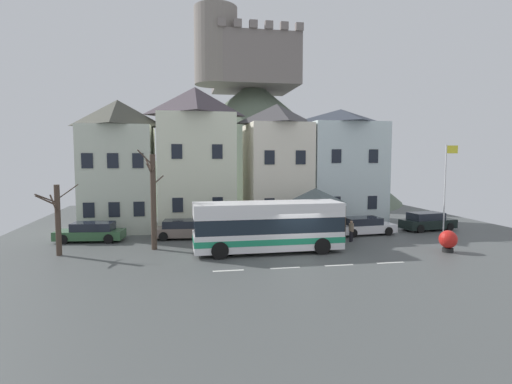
{
  "coord_description": "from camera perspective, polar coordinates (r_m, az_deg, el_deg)",
  "views": [
    {
      "loc": [
        -6.81,
        -22.49,
        5.8
      ],
      "look_at": [
        -1.83,
        4.89,
        3.46
      ],
      "focal_mm": 28.96,
      "sensor_mm": 36.0,
      "label": 1
    }
  ],
  "objects": [
    {
      "name": "bare_tree_00",
      "position": [
        26.59,
        -14.01,
        -1.13
      ],
      "size": [
        1.55,
        1.61,
        6.28
      ],
      "color": "#47382D",
      "rests_on": "ground_plane"
    },
    {
      "name": "bus_shelter",
      "position": [
        30.49,
        8.19,
        -0.6
      ],
      "size": [
        3.6,
        3.6,
        3.55
      ],
      "color": "#473D33",
      "rests_on": "ground_plane"
    },
    {
      "name": "pedestrian_01",
      "position": [
        29.26,
        13.02,
        -5.21
      ],
      "size": [
        0.34,
        0.34,
        1.46
      ],
      "color": "black",
      "rests_on": "ground_plane"
    },
    {
      "name": "parked_car_03",
      "position": [
        35.7,
        22.58,
        -3.78
      ],
      "size": [
        4.53,
        2.35,
        1.43
      ],
      "rotation": [
        0.0,
        0.0,
        0.14
      ],
      "color": "black",
      "rests_on": "ground_plane"
    },
    {
      "name": "ground_plane",
      "position": [
        24.22,
        6.43,
        -9.15
      ],
      "size": [
        40.0,
        60.0,
        0.07
      ],
      "color": "#4C504F"
    },
    {
      "name": "townhouse_02",
      "position": [
        35.34,
        2.87,
        3.75
      ],
      "size": [
        5.03,
        5.89,
        10.3
      ],
      "color": "silver",
      "rests_on": "ground_plane"
    },
    {
      "name": "parked_car_02",
      "position": [
        32.22,
        14.7,
        -4.57
      ],
      "size": [
        4.6,
        2.26,
        1.3
      ],
      "rotation": [
        0.0,
        0.0,
        0.09
      ],
      "color": "white",
      "rests_on": "ground_plane"
    },
    {
      "name": "hilltop_castle",
      "position": [
        56.84,
        -0.38,
        7.57
      ],
      "size": [
        39.09,
        39.09,
        24.46
      ],
      "color": "#566351",
      "rests_on": "ground_plane"
    },
    {
      "name": "public_bench",
      "position": [
        33.63,
        9.35,
        -4.36
      ],
      "size": [
        1.78,
        0.48,
        0.87
      ],
      "color": "#473828",
      "rests_on": "ground_plane"
    },
    {
      "name": "harbour_buoy",
      "position": [
        28.01,
        25.01,
        -6.04
      ],
      "size": [
        1.09,
        1.09,
        1.34
      ],
      "color": "black",
      "rests_on": "ground_plane"
    },
    {
      "name": "pedestrian_00",
      "position": [
        28.77,
        11.54,
        -5.37
      ],
      "size": [
        0.37,
        0.33,
        1.46
      ],
      "color": "#38332D",
      "rests_on": "ground_plane"
    },
    {
      "name": "townhouse_00",
      "position": [
        34.8,
        -18.4,
        3.52
      ],
      "size": [
        5.31,
        5.97,
        10.33
      ],
      "color": "beige",
      "rests_on": "ground_plane"
    },
    {
      "name": "parked_car_01",
      "position": [
        30.12,
        -9.79,
        -5.1
      ],
      "size": [
        4.63,
        2.25,
        1.33
      ],
      "rotation": [
        0.0,
        0.0,
        -0.09
      ],
      "color": "#77675E",
      "rests_on": "ground_plane"
    },
    {
      "name": "transit_bus",
      "position": [
        25.29,
        1.65,
        -4.87
      ],
      "size": [
        9.1,
        2.78,
        3.07
      ],
      "rotation": [
        0.0,
        0.0,
        0.01
      ],
      "color": "white",
      "rests_on": "ground_plane"
    },
    {
      "name": "flagpole",
      "position": [
        32.37,
        24.78,
        1.02
      ],
      "size": [
        0.95,
        0.1,
        6.71
      ],
      "color": "silver",
      "rests_on": "ground_plane"
    },
    {
      "name": "bare_tree_01",
      "position": [
        26.98,
        -25.74,
        -3.28
      ],
      "size": [
        2.24,
        1.73,
        4.23
      ],
      "color": "#47382D",
      "rests_on": "ground_plane"
    },
    {
      "name": "parked_car_00",
      "position": [
        30.83,
        -21.84,
        -5.16
      ],
      "size": [
        4.72,
        2.27,
        1.32
      ],
      "rotation": [
        0.0,
        0.0,
        3.02
      ],
      "color": "#325B37",
      "rests_on": "ground_plane"
    },
    {
      "name": "townhouse_03",
      "position": [
        37.36,
        11.52,
        3.49
      ],
      "size": [
        6.36,
        6.43,
        10.0
      ],
      "color": "silver",
      "rests_on": "ground_plane"
    },
    {
      "name": "townhouse_01",
      "position": [
        34.89,
        -8.33,
        4.73
      ],
      "size": [
        6.04,
        6.81,
        11.57
      ],
      "color": "silver",
      "rests_on": "ground_plane"
    }
  ]
}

